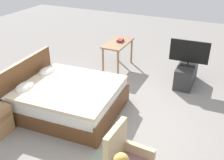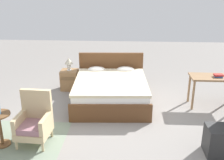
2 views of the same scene
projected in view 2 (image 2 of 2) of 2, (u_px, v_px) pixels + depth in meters
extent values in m
plane|color=gray|center=(116.00, 120.00, 5.43)|extent=(16.00, 16.00, 0.00)
cube|color=gray|center=(5.00, 142.00, 4.67)|extent=(2.10, 1.50, 0.01)
cube|color=brown|center=(111.00, 96.00, 6.21)|extent=(1.76, 2.10, 0.28)
cube|color=white|center=(111.00, 86.00, 6.12)|extent=(1.69, 2.02, 0.24)
cube|color=beige|center=(111.00, 82.00, 6.00)|extent=(1.73, 1.86, 0.06)
cube|color=brown|center=(111.00, 70.00, 7.00)|extent=(1.69, 0.18, 0.96)
cube|color=brown|center=(110.00, 113.00, 5.28)|extent=(1.69, 0.16, 0.40)
ellipsoid|color=white|center=(97.00, 69.00, 6.72)|extent=(0.46, 0.30, 0.14)
ellipsoid|color=white|center=(125.00, 69.00, 6.72)|extent=(0.46, 0.30, 0.14)
cylinder|color=#CCB284|center=(16.00, 145.00, 4.42)|extent=(0.04, 0.04, 0.16)
cylinder|color=#CCB284|center=(43.00, 147.00, 4.37)|extent=(0.04, 0.04, 0.16)
cylinder|color=#CCB284|center=(28.00, 131.00, 4.85)|extent=(0.04, 0.04, 0.16)
cylinder|color=#CCB284|center=(52.00, 132.00, 4.80)|extent=(0.04, 0.04, 0.16)
cube|color=#CCB284|center=(34.00, 132.00, 4.56)|extent=(0.57, 0.57, 0.12)
cube|color=gray|center=(33.00, 126.00, 4.53)|extent=(0.52, 0.52, 0.10)
cube|color=#CCB284|center=(37.00, 106.00, 4.65)|extent=(0.54, 0.11, 0.64)
cube|color=#CCB284|center=(20.00, 121.00, 4.52)|extent=(0.10, 0.52, 0.26)
cube|color=#CCB284|center=(46.00, 123.00, 4.47)|extent=(0.10, 0.52, 0.26)
cylinder|color=brown|center=(3.00, 144.00, 4.59)|extent=(0.28, 0.28, 0.03)
cylinder|color=brown|center=(0.00, 130.00, 4.49)|extent=(0.06, 0.06, 0.55)
cube|color=#997047|center=(70.00, 80.00, 6.94)|extent=(0.44, 0.40, 0.53)
cube|color=brown|center=(68.00, 79.00, 6.71)|extent=(0.37, 0.01, 0.09)
cylinder|color=silver|center=(69.00, 70.00, 6.85)|extent=(0.13, 0.13, 0.02)
ellipsoid|color=silver|center=(69.00, 67.00, 6.82)|extent=(0.11, 0.11, 0.16)
cone|color=beige|center=(69.00, 61.00, 6.76)|extent=(0.22, 0.22, 0.15)
cylinder|color=#8E6B47|center=(193.00, 95.00, 5.77)|extent=(0.05, 0.05, 0.68)
cylinder|color=#8E6B47|center=(189.00, 88.00, 6.17)|extent=(0.05, 0.05, 0.68)
cube|color=#8E6B47|center=(214.00, 77.00, 5.82)|extent=(1.04, 0.52, 0.04)
cube|color=#284C8E|center=(218.00, 76.00, 5.77)|extent=(0.20, 0.17, 0.03)
cube|color=#AD2823|center=(219.00, 75.00, 5.76)|extent=(0.20, 0.14, 0.03)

